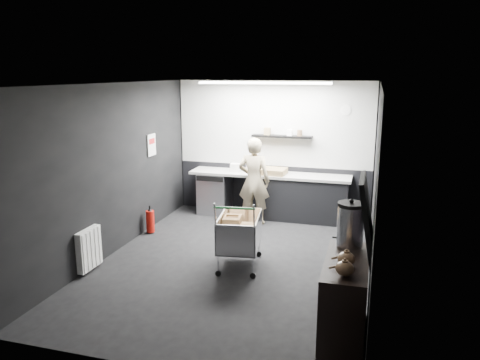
# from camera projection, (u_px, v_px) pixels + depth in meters

# --- Properties ---
(floor) EXTENTS (5.50, 5.50, 0.00)m
(floor) POSITION_uv_depth(u_px,v_px,m) (234.00, 262.00, 7.20)
(floor) COLOR black
(floor) RESTS_ON ground
(ceiling) EXTENTS (5.50, 5.50, 0.00)m
(ceiling) POSITION_uv_depth(u_px,v_px,m) (234.00, 84.00, 6.59)
(ceiling) COLOR silver
(ceiling) RESTS_ON wall_back
(wall_back) EXTENTS (5.50, 0.00, 5.50)m
(wall_back) POSITION_uv_depth(u_px,v_px,m) (273.00, 148.00, 9.47)
(wall_back) COLOR black
(wall_back) RESTS_ON floor
(wall_front) EXTENTS (5.50, 0.00, 5.50)m
(wall_front) POSITION_uv_depth(u_px,v_px,m) (148.00, 240.00, 4.32)
(wall_front) COLOR black
(wall_front) RESTS_ON floor
(wall_left) EXTENTS (0.00, 5.50, 5.50)m
(wall_left) POSITION_uv_depth(u_px,v_px,m) (114.00, 169.00, 7.43)
(wall_left) COLOR black
(wall_left) RESTS_ON floor
(wall_right) EXTENTS (0.00, 5.50, 5.50)m
(wall_right) POSITION_uv_depth(u_px,v_px,m) (375.00, 186.00, 6.35)
(wall_right) COLOR black
(wall_right) RESTS_ON floor
(kitchen_wall_panel) EXTENTS (3.95, 0.02, 1.70)m
(kitchen_wall_panel) POSITION_uv_depth(u_px,v_px,m) (273.00, 124.00, 9.34)
(kitchen_wall_panel) COLOR silver
(kitchen_wall_panel) RESTS_ON wall_back
(dado_panel) EXTENTS (3.95, 0.02, 1.00)m
(dado_panel) POSITION_uv_depth(u_px,v_px,m) (272.00, 189.00, 9.64)
(dado_panel) COLOR black
(dado_panel) RESTS_ON wall_back
(floating_shelf) EXTENTS (1.20, 0.22, 0.04)m
(floating_shelf) POSITION_uv_depth(u_px,v_px,m) (282.00, 136.00, 9.23)
(floating_shelf) COLOR black
(floating_shelf) RESTS_ON wall_back
(wall_clock) EXTENTS (0.20, 0.03, 0.20)m
(wall_clock) POSITION_uv_depth(u_px,v_px,m) (346.00, 110.00, 8.88)
(wall_clock) COLOR white
(wall_clock) RESTS_ON wall_back
(poster) EXTENTS (0.02, 0.30, 0.40)m
(poster) POSITION_uv_depth(u_px,v_px,m) (152.00, 145.00, 8.60)
(poster) COLOR white
(poster) RESTS_ON wall_left
(poster_red_band) EXTENTS (0.02, 0.22, 0.10)m
(poster_red_band) POSITION_uv_depth(u_px,v_px,m) (152.00, 141.00, 8.58)
(poster_red_band) COLOR red
(poster_red_band) RESTS_ON poster
(radiator) EXTENTS (0.10, 0.50, 0.60)m
(radiator) POSITION_uv_depth(u_px,v_px,m) (89.00, 249.00, 6.80)
(radiator) COLOR white
(radiator) RESTS_ON wall_left
(ceiling_strip) EXTENTS (2.40, 0.20, 0.04)m
(ceiling_strip) POSITION_uv_depth(u_px,v_px,m) (264.00, 83.00, 8.33)
(ceiling_strip) COLOR white
(ceiling_strip) RESTS_ON ceiling
(prep_counter) EXTENTS (3.20, 0.61, 0.90)m
(prep_counter) POSITION_uv_depth(u_px,v_px,m) (276.00, 195.00, 9.32)
(prep_counter) COLOR black
(prep_counter) RESTS_ON floor
(person) EXTENTS (0.62, 0.42, 1.67)m
(person) POSITION_uv_depth(u_px,v_px,m) (254.00, 181.00, 8.91)
(person) COLOR beige
(person) RESTS_ON floor
(shopping_cart) EXTENTS (0.70, 1.04, 1.07)m
(shopping_cart) POSITION_uv_depth(u_px,v_px,m) (239.00, 234.00, 6.96)
(shopping_cart) COLOR silver
(shopping_cart) RESTS_ON floor
(sideboard) EXTENTS (0.52, 1.21, 1.82)m
(sideboard) POSITION_uv_depth(u_px,v_px,m) (346.00, 288.00, 5.06)
(sideboard) COLOR black
(sideboard) RESTS_ON floor
(fire_extinguisher) EXTENTS (0.15, 0.15, 0.49)m
(fire_extinguisher) POSITION_uv_depth(u_px,v_px,m) (150.00, 221.00, 8.46)
(fire_extinguisher) COLOR #B7140C
(fire_extinguisher) RESTS_ON floor
(cardboard_box) EXTENTS (0.59, 0.47, 0.11)m
(cardboard_box) POSITION_uv_depth(u_px,v_px,m) (271.00, 171.00, 9.19)
(cardboard_box) COLOR olive
(cardboard_box) RESTS_ON prep_counter
(pink_tub) EXTENTS (0.23, 0.23, 0.23)m
(pink_tub) POSITION_uv_depth(u_px,v_px,m) (252.00, 167.00, 9.33)
(pink_tub) COLOR white
(pink_tub) RESTS_ON prep_counter
(white_container) EXTENTS (0.21, 0.17, 0.17)m
(white_container) POSITION_uv_depth(u_px,v_px,m) (235.00, 168.00, 9.38)
(white_container) COLOR white
(white_container) RESTS_ON prep_counter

